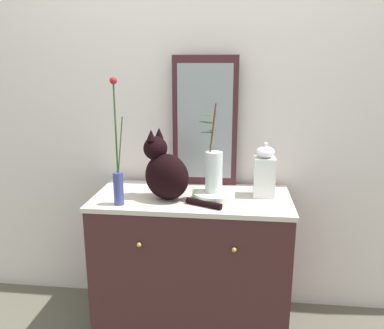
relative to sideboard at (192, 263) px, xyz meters
name	(u,v)px	position (x,y,z in m)	size (l,w,h in m)	color
ground_plane	(192,324)	(0.00, 0.00, -0.41)	(6.00, 6.00, 0.00)	#585347
wall_back	(198,102)	(0.00, 0.33, 0.89)	(4.40, 0.08, 2.60)	silver
sideboard	(192,263)	(0.00, 0.00, 0.00)	(1.08, 0.54, 0.81)	#3D1F20
mirror_leaning	(205,122)	(0.05, 0.24, 0.79)	(0.38, 0.03, 0.76)	#401C22
cat_sitting	(165,172)	(-0.14, -0.06, 0.56)	(0.46, 0.28, 0.38)	black
vase_slim_green	(118,176)	(-0.36, -0.18, 0.56)	(0.07, 0.05, 0.65)	#39418A
bowl_porcelain	(214,196)	(0.12, -0.05, 0.43)	(0.23, 0.23, 0.05)	silver
vase_glass_clear	(214,169)	(0.12, -0.05, 0.58)	(0.13, 0.12, 0.47)	silver
jar_lidded_porcelain	(264,172)	(0.39, 0.05, 0.54)	(0.11, 0.11, 0.30)	silver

